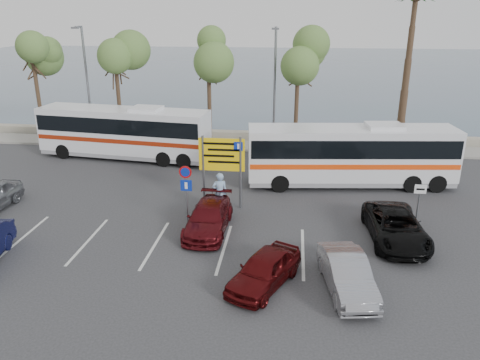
# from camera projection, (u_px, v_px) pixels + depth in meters

# --- Properties ---
(ground) EXTENTS (120.00, 120.00, 0.00)m
(ground) POSITION_uv_depth(u_px,v_px,m) (189.00, 235.00, 20.21)
(ground) COLOR #2E2E30
(ground) RESTS_ON ground
(kerb_strip) EXTENTS (44.00, 2.40, 0.15)m
(kerb_strip) POSITION_uv_depth(u_px,v_px,m) (231.00, 145.00, 33.24)
(kerb_strip) COLOR gray
(kerb_strip) RESTS_ON ground
(seawall) EXTENTS (48.00, 0.80, 0.60)m
(seawall) POSITION_uv_depth(u_px,v_px,m) (235.00, 135.00, 35.03)
(seawall) COLOR gray
(seawall) RESTS_ON ground
(sea) EXTENTS (140.00, 140.00, 0.00)m
(sea) POSITION_uv_depth(u_px,v_px,m) (268.00, 69.00, 76.18)
(sea) COLOR #425C6A
(sea) RESTS_ON ground
(tree_far_left) EXTENTS (3.20, 3.20, 7.60)m
(tree_far_left) POSITION_uv_depth(u_px,v_px,m) (32.00, 53.00, 32.59)
(tree_far_left) COLOR #382619
(tree_far_left) RESTS_ON kerb_strip
(tree_left) EXTENTS (3.20, 3.20, 7.20)m
(tree_left) POSITION_uv_depth(u_px,v_px,m) (115.00, 58.00, 32.06)
(tree_left) COLOR #382619
(tree_left) RESTS_ON kerb_strip
(tree_mid) EXTENTS (3.20, 3.20, 8.00)m
(tree_mid) POSITION_uv_depth(u_px,v_px,m) (208.00, 50.00, 31.14)
(tree_mid) COLOR #382619
(tree_mid) RESTS_ON kerb_strip
(tree_right) EXTENTS (3.20, 3.20, 7.40)m
(tree_right) POSITION_uv_depth(u_px,v_px,m) (298.00, 58.00, 30.66)
(tree_right) COLOR #382619
(tree_right) RESTS_ON kerb_strip
(street_lamp_left) EXTENTS (0.45, 1.15, 8.01)m
(street_lamp_left) POSITION_uv_depth(u_px,v_px,m) (87.00, 80.00, 32.31)
(street_lamp_left) COLOR slate
(street_lamp_left) RESTS_ON kerb_strip
(street_lamp_right) EXTENTS (0.45, 1.15, 8.01)m
(street_lamp_right) POSITION_uv_depth(u_px,v_px,m) (275.00, 83.00, 30.92)
(street_lamp_right) COLOR slate
(street_lamp_right) RESTS_ON kerb_strip
(direction_sign) EXTENTS (2.20, 0.12, 3.60)m
(direction_sign) POSITION_uv_depth(u_px,v_px,m) (222.00, 160.00, 22.25)
(direction_sign) COLOR slate
(direction_sign) RESTS_ON ground
(sign_no_stop) EXTENTS (0.60, 0.08, 2.35)m
(sign_no_stop) POSITION_uv_depth(u_px,v_px,m) (186.00, 181.00, 21.95)
(sign_no_stop) COLOR slate
(sign_no_stop) RESTS_ON ground
(sign_parking) EXTENTS (0.50, 0.07, 2.25)m
(sign_parking) POSITION_uv_depth(u_px,v_px,m) (187.00, 197.00, 20.46)
(sign_parking) COLOR slate
(sign_parking) RESTS_ON ground
(sign_taxi) EXTENTS (0.50, 0.07, 2.20)m
(sign_taxi) POSITION_uv_depth(u_px,v_px,m) (419.00, 202.00, 20.06)
(sign_taxi) COLOR slate
(sign_taxi) RESTS_ON ground
(lane_markings) EXTENTS (12.02, 4.20, 0.01)m
(lane_markings) POSITION_uv_depth(u_px,v_px,m) (156.00, 245.00, 19.40)
(lane_markings) COLOR silver
(lane_markings) RESTS_ON ground
(coach_bus_left) EXTENTS (11.30, 3.72, 3.46)m
(coach_bus_left) POSITION_uv_depth(u_px,v_px,m) (124.00, 134.00, 30.15)
(coach_bus_left) COLOR silver
(coach_bus_left) RESTS_ON ground
(coach_bus_right) EXTENTS (11.30, 3.58, 3.46)m
(coach_bus_right) POSITION_uv_depth(u_px,v_px,m) (351.00, 157.00, 25.44)
(coach_bus_right) COLOR silver
(coach_bus_right) RESTS_ON ground
(car_maroon) EXTENTS (1.81, 4.26, 1.22)m
(car_maroon) POSITION_uv_depth(u_px,v_px,m) (209.00, 218.00, 20.43)
(car_maroon) COLOR #520D12
(car_maroon) RESTS_ON ground
(car_red) EXTENTS (2.87, 3.88, 1.23)m
(car_red) POSITION_uv_depth(u_px,v_px,m) (264.00, 270.00, 16.36)
(car_red) COLOR #4B0A0C
(car_red) RESTS_ON ground
(suv_black) EXTENTS (2.37, 4.74, 1.29)m
(suv_black) POSITION_uv_depth(u_px,v_px,m) (396.00, 226.00, 19.54)
(suv_black) COLOR black
(suv_black) RESTS_ON ground
(car_silver_b) EXTENTS (1.95, 4.01, 1.27)m
(car_silver_b) POSITION_uv_depth(u_px,v_px,m) (347.00, 274.00, 16.07)
(car_silver_b) COLOR gray
(car_silver_b) RESTS_ON ground
(pedestrian_near) EXTENTS (0.82, 0.65, 1.99)m
(pedestrian_near) POSITION_uv_depth(u_px,v_px,m) (220.00, 193.00, 22.21)
(pedestrian_near) COLOR #8DACCD
(pedestrian_near) RESTS_ON ground
(pedestrian_far) EXTENTS (0.67, 0.83, 1.61)m
(pedestrian_far) POSITION_uv_depth(u_px,v_px,m) (307.00, 173.00, 25.44)
(pedestrian_far) COLOR #333B4D
(pedestrian_far) RESTS_ON ground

